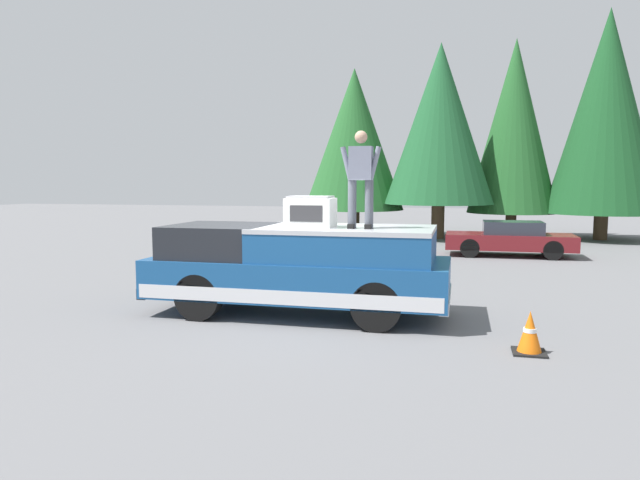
% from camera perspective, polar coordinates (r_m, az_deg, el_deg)
% --- Properties ---
extents(ground_plane, '(90.00, 90.00, 0.00)m').
position_cam_1_polar(ground_plane, '(10.54, -2.25, -7.68)').
color(ground_plane, slate).
extents(pickup_truck, '(2.01, 5.54, 1.65)m').
position_cam_1_polar(pickup_truck, '(10.59, -2.19, -2.80)').
color(pickup_truck, navy).
rests_on(pickup_truck, ground).
extents(compressor_unit, '(0.65, 0.84, 0.56)m').
position_cam_1_polar(compressor_unit, '(10.26, -0.94, 2.85)').
color(compressor_unit, silver).
rests_on(compressor_unit, pickup_truck).
extents(person_on_truck_bed, '(0.29, 0.72, 1.69)m').
position_cam_1_polar(person_on_truck_bed, '(9.97, 4.09, 6.34)').
color(person_on_truck_bed, '#4C515B').
rests_on(person_on_truck_bed, pickup_truck).
extents(parked_car_maroon, '(1.64, 4.10, 1.16)m').
position_cam_1_polar(parked_car_maroon, '(19.94, 18.44, 0.12)').
color(parked_car_maroon, maroon).
rests_on(parked_car_maroon, ground).
extents(traffic_cone, '(0.47, 0.47, 0.62)m').
position_cam_1_polar(traffic_cone, '(8.83, 20.23, -8.77)').
color(traffic_cone, black).
rests_on(traffic_cone, ground).
extents(conifer_far_left, '(4.67, 4.67, 9.61)m').
position_cam_1_polar(conifer_far_left, '(27.16, 26.69, 11.34)').
color(conifer_far_left, '#4C3826').
rests_on(conifer_far_left, ground).
extents(conifer_left, '(3.93, 3.93, 8.74)m').
position_cam_1_polar(conifer_left, '(27.24, 18.82, 10.66)').
color(conifer_left, '#4C3826').
rests_on(conifer_left, ground).
extents(conifer_center_left, '(4.66, 4.66, 8.35)m').
position_cam_1_polar(conifer_center_left, '(25.48, 11.88, 11.24)').
color(conifer_center_left, '#4C3826').
rests_on(conifer_center_left, ground).
extents(conifer_center_right, '(4.63, 4.63, 7.63)m').
position_cam_1_polar(conifer_center_right, '(26.75, 3.42, 9.96)').
color(conifer_center_right, '#4C3826').
rests_on(conifer_center_right, ground).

